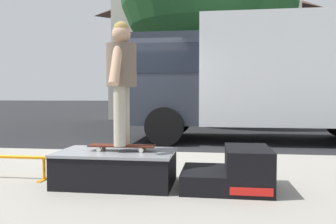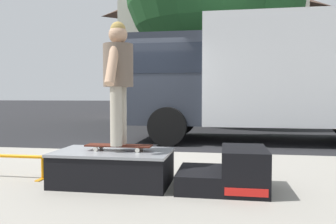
{
  "view_description": "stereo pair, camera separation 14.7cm",
  "coord_description": "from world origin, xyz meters",
  "px_view_note": "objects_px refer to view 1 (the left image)",
  "views": [
    {
      "loc": [
        2.01,
        -6.72,
        1.16
      ],
      "look_at": [
        1.27,
        -1.39,
        0.9
      ],
      "focal_mm": 36.44,
      "sensor_mm": 36.0,
      "label": 1
    },
    {
      "loc": [
        2.15,
        -6.7,
        1.16
      ],
      "look_at": [
        1.27,
        -1.39,
        0.9
      ],
      "focal_mm": 36.44,
      "sensor_mm": 36.0,
      "label": 2
    }
  ],
  "objects_px": {
    "kicker_ramp": "(234,172)",
    "skateboard": "(122,146)",
    "box_truck": "(262,74)",
    "skate_box": "(116,167)",
    "skater_kid": "(121,73)"
  },
  "relations": [
    {
      "from": "skate_box",
      "to": "skater_kid",
      "type": "bearing_deg",
      "value": 21.34
    },
    {
      "from": "skater_kid",
      "to": "box_truck",
      "type": "height_order",
      "value": "box_truck"
    },
    {
      "from": "skate_box",
      "to": "kicker_ramp",
      "type": "xyz_separation_m",
      "value": [
        1.35,
        -0.0,
        -0.02
      ]
    },
    {
      "from": "kicker_ramp",
      "to": "skater_kid",
      "type": "xyz_separation_m",
      "value": [
        -1.29,
        0.03,
        1.11
      ]
    },
    {
      "from": "skate_box",
      "to": "skater_kid",
      "type": "xyz_separation_m",
      "value": [
        0.06,
        0.02,
        1.09
      ]
    },
    {
      "from": "skater_kid",
      "to": "box_truck",
      "type": "distance_m",
      "value": 5.56
    },
    {
      "from": "skater_kid",
      "to": "box_truck",
      "type": "relative_size",
      "value": 0.21
    },
    {
      "from": "skateboard",
      "to": "skate_box",
      "type": "bearing_deg",
      "value": -158.66
    },
    {
      "from": "skateboard",
      "to": "box_truck",
      "type": "xyz_separation_m",
      "value": [
        2.24,
        5.08,
        1.13
      ]
    },
    {
      "from": "skate_box",
      "to": "skater_kid",
      "type": "relative_size",
      "value": 0.94
    },
    {
      "from": "kicker_ramp",
      "to": "skateboard",
      "type": "distance_m",
      "value": 1.32
    },
    {
      "from": "kicker_ramp",
      "to": "skater_kid",
      "type": "bearing_deg",
      "value": 178.88
    },
    {
      "from": "kicker_ramp",
      "to": "skateboard",
      "type": "bearing_deg",
      "value": 178.88
    },
    {
      "from": "skate_box",
      "to": "skateboard",
      "type": "bearing_deg",
      "value": 21.34
    },
    {
      "from": "box_truck",
      "to": "skateboard",
      "type": "bearing_deg",
      "value": -113.85
    }
  ]
}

